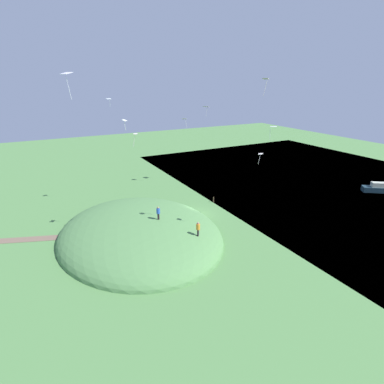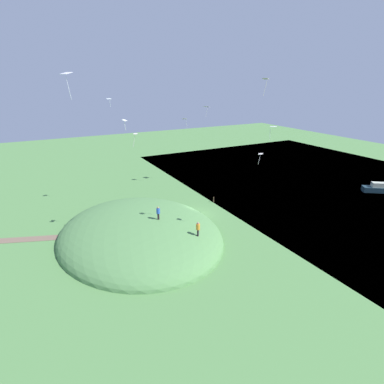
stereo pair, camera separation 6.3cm
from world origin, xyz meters
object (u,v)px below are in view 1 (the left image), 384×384
object	(u,v)px
kite_4	(125,121)
kite_8	(66,75)
kite_5	(266,81)
kite_6	(185,119)
person_with_child	(158,212)
kite_1	(135,135)
person_walking_path	(198,227)
kite_2	(109,99)
kite_7	(273,128)
boat_on_lake	(383,189)
kite_3	(260,154)
kite_0	(206,107)
mooring_post	(214,200)

from	to	relation	value
kite_4	kite_8	bearing A→B (deg)	47.75
kite_5	kite_6	world-z (taller)	kite_5
person_with_child	kite_1	bearing A→B (deg)	-10.44
person_walking_path	kite_2	bearing A→B (deg)	64.97
kite_1	kite_4	distance (m)	2.25
kite_2	kite_7	world-z (taller)	kite_2
person_with_child	kite_1	world-z (taller)	kite_1
boat_on_lake	person_with_child	size ratio (longest dim) A/B	3.96
kite_5	kite_8	distance (m)	18.54
person_with_child	kite_8	xyz separation A→B (m)	(9.31, 4.52, 15.87)
kite_1	kite_3	distance (m)	17.06
kite_0	kite_4	size ratio (longest dim) A/B	1.37
boat_on_lake	person_with_child	distance (m)	43.05
person_with_child	kite_7	bearing A→B (deg)	162.34
kite_4	kite_8	world-z (taller)	kite_8
kite_1	kite_4	size ratio (longest dim) A/B	1.11
kite_5	mooring_post	world-z (taller)	kite_5
kite_1	kite_5	xyz separation A→B (m)	(-10.87, 9.13, 5.90)
kite_2	kite_7	distance (m)	25.08
kite_3	kite_1	bearing A→B (deg)	-9.34
kite_6	mooring_post	distance (m)	16.00
boat_on_lake	person_walking_path	world-z (taller)	person_walking_path
boat_on_lake	kite_2	xyz separation A→B (m)	(44.45, -16.54, 16.04)
person_walking_path	kite_7	xyz separation A→B (m)	(-7.00, 3.50, 11.53)
kite_7	kite_1	bearing A→B (deg)	-38.83
kite_5	kite_6	size ratio (longest dim) A/B	1.00
person_with_child	kite_7	distance (m)	16.90
person_with_child	person_walking_path	xyz separation A→B (m)	(-3.01, 4.86, -0.78)
kite_4	kite_6	bearing A→B (deg)	-135.67
boat_on_lake	mooring_post	bearing A→B (deg)	17.53
kite_3	kite_5	size ratio (longest dim) A/B	0.81
person_with_child	kite_8	size ratio (longest dim) A/B	0.78
kite_2	kite_3	bearing A→B (deg)	136.65
boat_on_lake	kite_1	size ratio (longest dim) A/B	4.64
boat_on_lake	kite_6	world-z (taller)	kite_6
person_walking_path	mooring_post	bearing A→B (deg)	12.46
kite_1	kite_2	world-z (taller)	kite_2
kite_7	kite_8	size ratio (longest dim) A/B	0.67
kite_1	kite_8	world-z (taller)	kite_8
kite_5	kite_8	bearing A→B (deg)	-10.45
kite_5	kite_0	bearing A→B (deg)	-107.54
kite_1	kite_8	distance (m)	11.30
kite_7	person_with_child	bearing A→B (deg)	-39.92
kite_0	kite_2	bearing A→B (deg)	9.47
person_walking_path	kite_0	distance (m)	28.18
kite_1	mooring_post	bearing A→B (deg)	-157.11
kite_8	person_with_child	bearing A→B (deg)	-154.12
kite_3	kite_0	bearing A→B (deg)	-96.89
kite_2	kite_8	world-z (taller)	kite_8
person_with_child	kite_3	world-z (taller)	kite_3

